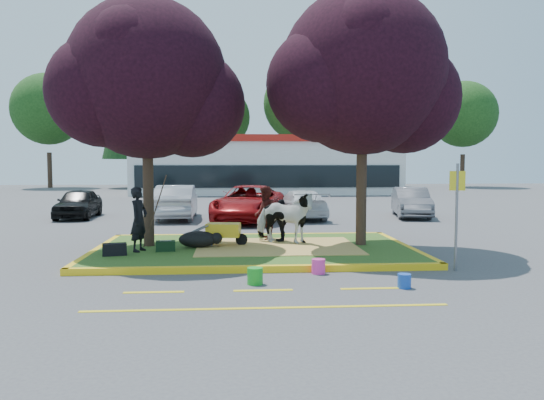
{
  "coord_description": "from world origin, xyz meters",
  "views": [
    {
      "loc": [
        -0.54,
        -13.84,
        2.36
      ],
      "look_at": [
        0.5,
        0.5,
        1.35
      ],
      "focal_mm": 35.0,
      "sensor_mm": 36.0,
      "label": 1
    }
  ],
  "objects": [
    {
      "name": "ground",
      "position": [
        0.0,
        0.0,
        0.0
      ],
      "size": [
        90.0,
        90.0,
        0.0
      ],
      "primitive_type": "plane",
      "color": "#424244",
      "rests_on": "ground"
    },
    {
      "name": "tree_purple_right",
      "position": [
        2.92,
        0.18,
        4.56
      ],
      "size": [
        5.3,
        4.4,
        6.82
      ],
      "color": "black",
      "rests_on": "median_island"
    },
    {
      "name": "sign_post",
      "position": [
        4.3,
        -2.7,
        1.44
      ],
      "size": [
        0.32,
        0.13,
        2.35
      ],
      "rotation": [
        0.0,
        0.0,
        -0.32
      ],
      "color": "slate",
      "rests_on": "ground"
    },
    {
      "name": "treeline",
      "position": [
        1.23,
        37.61,
        7.73
      ],
      "size": [
        46.58,
        7.8,
        14.63
      ],
      "color": "black",
      "rests_on": "ground"
    },
    {
      "name": "visitor_a",
      "position": [
        0.37,
        1.28,
        0.92
      ],
      "size": [
        0.64,
        0.8,
        1.55
      ],
      "primitive_type": "imported",
      "rotation": [
        0.0,
        0.0,
        -1.49
      ],
      "color": "#451613",
      "rests_on": "median_island"
    },
    {
      "name": "curb_right",
      "position": [
        4.08,
        0.0,
        0.07
      ],
      "size": [
        0.16,
        5.3,
        0.15
      ],
      "primitive_type": "cube",
      "color": "yellow",
      "rests_on": "ground"
    },
    {
      "name": "curb_near",
      "position": [
        0.0,
        -2.58,
        0.07
      ],
      "size": [
        8.3,
        0.16,
        0.15
      ],
      "primitive_type": "cube",
      "color": "yellow",
      "rests_on": "ground"
    },
    {
      "name": "fire_lane_long",
      "position": [
        0.0,
        -5.4,
        0.0
      ],
      "size": [
        6.0,
        0.1,
        0.01
      ],
      "primitive_type": "cube",
      "color": "yellow",
      "rests_on": "ground"
    },
    {
      "name": "gear_bag_dark",
      "position": [
        -3.39,
        -1.04,
        0.29
      ],
      "size": [
        0.61,
        0.42,
        0.29
      ],
      "primitive_type": "cube",
      "rotation": [
        0.0,
        0.0,
        0.23
      ],
      "color": "black",
      "rests_on": "median_island"
    },
    {
      "name": "retail_building",
      "position": [
        2.0,
        27.98,
        2.25
      ],
      "size": [
        20.4,
        8.4,
        4.4
      ],
      "color": "silver",
      "rests_on": "ground"
    },
    {
      "name": "curb_left",
      "position": [
        -4.08,
        0.0,
        0.07
      ],
      "size": [
        0.16,
        5.3,
        0.15
      ],
      "primitive_type": "cube",
      "color": "yellow",
      "rests_on": "ground"
    },
    {
      "name": "car_red",
      "position": [
        0.09,
        7.56,
        0.73
      ],
      "size": [
        3.47,
        5.62,
        1.45
      ],
      "primitive_type": "imported",
      "rotation": [
        0.0,
        0.0,
        -0.22
      ],
      "color": "maroon",
      "rests_on": "ground"
    },
    {
      "name": "car_white",
      "position": [
        2.31,
        8.43,
        0.61
      ],
      "size": [
        2.05,
        4.31,
        1.21
      ],
      "primitive_type": "imported",
      "rotation": [
        0.0,
        0.0,
        3.23
      ],
      "color": "silver",
      "rests_on": "ground"
    },
    {
      "name": "straw_bedding",
      "position": [
        0.6,
        0.0,
        0.15
      ],
      "size": [
        4.2,
        3.0,
        0.01
      ],
      "primitive_type": "cube",
      "color": "tan",
      "rests_on": "median_island"
    },
    {
      "name": "tree_purple_left",
      "position": [
        -2.78,
        0.38,
        4.36
      ],
      "size": [
        5.06,
        4.2,
        6.51
      ],
      "color": "black",
      "rests_on": "median_island"
    },
    {
      "name": "fire_lane_stripe_a",
      "position": [
        -2.0,
        -4.2,
        0.0
      ],
      "size": [
        1.1,
        0.12,
        0.01
      ],
      "primitive_type": "cube",
      "color": "yellow",
      "rests_on": "ground"
    },
    {
      "name": "fire_lane_stripe_c",
      "position": [
        2.0,
        -4.2,
        0.0
      ],
      "size": [
        1.1,
        0.12,
        0.01
      ],
      "primitive_type": "cube",
      "color": "yellow",
      "rests_on": "ground"
    },
    {
      "name": "car_silver",
      "position": [
        -2.94,
        8.63,
        0.72
      ],
      "size": [
        1.59,
        4.38,
        1.43
      ],
      "primitive_type": "imported",
      "rotation": [
        0.0,
        0.0,
        3.16
      ],
      "color": "#AAACB2",
      "rests_on": "ground"
    },
    {
      "name": "fire_lane_stripe_b",
      "position": [
        0.0,
        -4.2,
        0.0
      ],
      "size": [
        1.1,
        0.12,
        0.01
      ],
      "primitive_type": "cube",
      "color": "yellow",
      "rests_on": "ground"
    },
    {
      "name": "bucket_pink",
      "position": [
        1.26,
        -2.8,
        0.16
      ],
      "size": [
        0.35,
        0.35,
        0.32
      ],
      "primitive_type": "cylinder",
      "rotation": [
        0.0,
        0.0,
        -0.19
      ],
      "color": "#F5369F",
      "rests_on": "ground"
    },
    {
      "name": "bucket_green",
      "position": [
        -0.13,
        -3.69,
        0.16
      ],
      "size": [
        0.38,
        0.38,
        0.33
      ],
      "primitive_type": "cylinder",
      "rotation": [
        0.0,
        0.0,
        0.3
      ],
      "color": "#189C22",
      "rests_on": "ground"
    },
    {
      "name": "wheelbarrow",
      "position": [
        -0.81,
        0.26,
        0.56
      ],
      "size": [
        1.6,
        0.64,
        0.6
      ],
      "rotation": [
        0.0,
        0.0,
        -0.14
      ],
      "color": "black",
      "rests_on": "median_island"
    },
    {
      "name": "curb_far",
      "position": [
        0.0,
        2.58,
        0.07
      ],
      "size": [
        8.3,
        0.16,
        0.15
      ],
      "primitive_type": "cube",
      "color": "yellow",
      "rests_on": "ground"
    },
    {
      "name": "gear_bag_green",
      "position": [
        -2.25,
        -0.52,
        0.28
      ],
      "size": [
        0.51,
        0.35,
        0.25
      ],
      "primitive_type": "cube",
      "rotation": [
        0.0,
        0.0,
        0.11
      ],
      "color": "black",
      "rests_on": "median_island"
    },
    {
      "name": "car_grey",
      "position": [
        7.2,
        8.71,
        0.64
      ],
      "size": [
        2.07,
        4.09,
        1.29
      ],
      "primitive_type": "imported",
      "rotation": [
        0.0,
        0.0,
        -0.19
      ],
      "color": "#5A5B62",
      "rests_on": "ground"
    },
    {
      "name": "cow",
      "position": [
        0.84,
        0.51,
        0.86
      ],
      "size": [
        1.85,
        1.32,
        1.42
      ],
      "primitive_type": "imported",
      "rotation": [
        0.0,
        0.0,
        1.21
      ],
      "color": "silver",
      "rests_on": "median_island"
    },
    {
      "name": "calf",
      "position": [
        -1.47,
        -0.03,
        0.37
      ],
      "size": [
        1.05,
        0.65,
        0.43
      ],
      "primitive_type": "ellipsoid",
      "rotation": [
        0.0,
        0.0,
        -0.09
      ],
      "color": "black",
      "rests_on": "median_island"
    },
    {
      "name": "handler",
      "position": [
        -2.9,
        -0.51,
        0.95
      ],
      "size": [
        0.55,
        0.68,
        1.61
      ],
      "primitive_type": "imported",
      "rotation": [
        0.0,
        0.0,
        1.25
      ],
      "color": "black",
      "rests_on": "median_island"
    },
    {
      "name": "median_island",
      "position": [
        0.0,
        0.0,
        0.07
      ],
      "size": [
        8.0,
        5.0,
        0.15
      ],
      "primitive_type": "cube",
      "color": "#2E5019",
      "rests_on": "ground"
    },
    {
      "name": "car_black",
      "position": [
        -7.19,
        9.34,
        0.63
      ],
      "size": [
        1.62,
        3.76,
        1.26
      ],
      "primitive_type": "imported",
      "rotation": [
        0.0,
        0.0,
        0.04
      ],
      "color": "black",
      "rests_on": "ground"
    },
    {
      "name": "visitor_b",
      "position": [
        0.79,
        0.84,
        0.75
      ],
      "size": [
        0.38,
        0.73,
        1.2
      ],
      "primitive_type": "imported",
      "rotation": [
        0.0,
        0.0,
        -1.44
      ],
      "color": "black",
      "rests_on": "median_island"
    },
    {
      "name": "bucket_blue",
      "position": [
        2.67,
        -4.2,
        0.14
      ],
      "size": [
        0.29,
        0.29,
        0.27
      ],
      "primitive_type": "cylinder",
      "rotation": [
        0.0,
        0.0,
        0.17
      ],
      "color": "#1646B3",
      "rests_on": "ground"
    }
  ]
}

